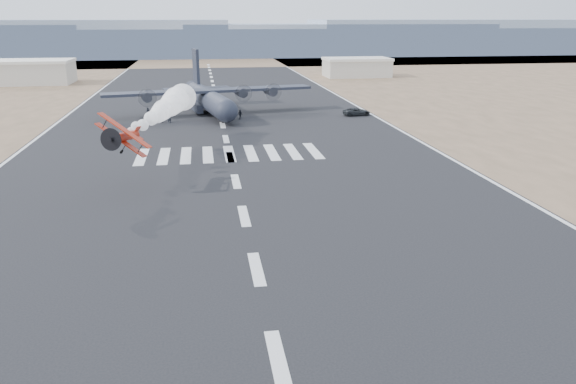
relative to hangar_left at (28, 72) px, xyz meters
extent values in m
plane|color=black|center=(52.00, -145.00, -3.41)|extent=(500.00, 500.00, 0.00)
cube|color=brown|center=(52.00, 85.00, -3.41)|extent=(500.00, 80.00, 0.00)
cube|color=#808FA3|center=(-13.00, 115.00, 5.09)|extent=(150.00, 50.00, 17.00)
cube|color=#808FA3|center=(52.00, 115.00, 3.09)|extent=(150.00, 50.00, 13.00)
cube|color=#808FA3|center=(117.00, 115.00, 4.09)|extent=(150.00, 50.00, 15.00)
cube|color=#808FA3|center=(182.00, 115.00, 5.09)|extent=(150.00, 50.00, 17.00)
cube|color=#808FA3|center=(247.00, 115.00, 3.09)|extent=(150.00, 50.00, 13.00)
cube|color=#A49E92|center=(0.00, 0.00, -0.41)|extent=(24.00, 14.00, 6.00)
cube|color=beige|center=(0.00, 0.00, 2.89)|extent=(24.50, 14.50, 0.80)
cube|color=#A49E92|center=(98.00, 5.00, -0.81)|extent=(20.00, 12.00, 5.20)
cube|color=beige|center=(98.00, 5.00, 2.09)|extent=(20.50, 12.50, 0.80)
cylinder|color=#A7130B|center=(40.10, -110.76, 2.64)|extent=(1.93, 5.40, 0.96)
sphere|color=black|center=(40.14, -110.55, 3.02)|extent=(0.74, 0.74, 0.74)
cylinder|color=black|center=(39.62, -113.26, 2.64)|extent=(1.16, 0.83, 1.06)
cylinder|color=black|center=(39.55, -113.63, 2.64)|extent=(2.30, 0.47, 2.34)
cube|color=#A7130B|center=(40.02, -111.18, 2.27)|extent=(5.54, 2.06, 3.52)
cube|color=#A7130B|center=(39.96, -111.49, 3.55)|extent=(5.71, 2.09, 3.63)
cube|color=#A7130B|center=(40.55, -108.36, 3.18)|extent=(0.28, 0.96, 1.06)
cube|color=#A7130B|center=(40.55, -108.36, 2.64)|extent=(2.23, 1.13, 0.09)
cylinder|color=black|center=(39.10, -111.43, 1.37)|extent=(0.21, 0.48, 0.47)
cylinder|color=black|center=(40.77, -111.75, 1.37)|extent=(0.21, 0.48, 0.47)
sphere|color=white|center=(40.59, -108.15, 2.64)|extent=(0.74, 0.74, 0.74)
sphere|color=white|center=(41.07, -105.64, 2.68)|extent=(1.08, 1.08, 1.08)
sphere|color=white|center=(41.55, -103.14, 2.71)|extent=(1.42, 1.42, 1.42)
sphere|color=white|center=(42.03, -100.63, 2.74)|extent=(1.76, 1.76, 1.76)
sphere|color=white|center=(42.50, -98.13, 2.77)|extent=(2.10, 2.10, 2.10)
sphere|color=white|center=(42.98, -95.62, 2.80)|extent=(2.44, 2.44, 2.44)
sphere|color=white|center=(43.46, -93.12, 2.84)|extent=(2.78, 2.78, 2.78)
sphere|color=white|center=(43.94, -90.61, 2.87)|extent=(3.12, 3.12, 3.12)
sphere|color=white|center=(44.41, -88.11, 2.90)|extent=(3.46, 3.46, 3.46)
sphere|color=white|center=(44.89, -85.60, 2.93)|extent=(3.80, 3.80, 3.80)
sphere|color=white|center=(45.37, -83.10, 2.96)|extent=(4.14, 4.14, 4.14)
cylinder|color=#212531|center=(50.00, -59.78, -0.76)|extent=(9.45, 28.81, 4.08)
sphere|color=#212531|center=(52.72, -73.80, -0.76)|extent=(4.08, 4.08, 4.08)
cone|color=#212531|center=(47.27, -45.77, -0.76)|extent=(5.17, 6.79, 4.08)
cube|color=#212531|center=(50.19, -60.78, 1.18)|extent=(40.86, 11.99, 0.51)
cylinder|color=#212531|center=(38.28, -63.62, 0.67)|extent=(2.54, 4.15, 1.84)
cylinder|color=#3F3F44|center=(38.67, -65.62, 0.67)|extent=(3.41, 0.71, 3.47)
cylinder|color=#212531|center=(44.28, -62.45, 0.67)|extent=(2.54, 4.15, 1.84)
cylinder|color=#3F3F44|center=(44.67, -64.45, 0.67)|extent=(3.41, 0.71, 3.47)
cylinder|color=#212531|center=(56.30, -60.12, 0.67)|extent=(2.54, 4.15, 1.84)
cylinder|color=#3F3F44|center=(56.69, -62.12, 0.67)|extent=(3.41, 0.71, 3.47)
cylinder|color=#212531|center=(62.30, -58.95, 0.67)|extent=(2.54, 4.15, 1.84)
cylinder|color=#3F3F44|center=(62.69, -60.95, 0.67)|extent=(3.41, 0.71, 3.47)
cube|color=#212531|center=(47.66, -47.77, 4.34)|extent=(1.48, 4.62, 8.16)
cube|color=#212531|center=(47.57, -47.27, 0.06)|extent=(14.60, 5.73, 0.36)
cube|color=#212531|center=(47.60, -59.21, -2.29)|extent=(2.37, 6.24, 1.63)
cylinder|color=black|center=(47.60, -59.21, -2.85)|extent=(0.71, 1.20, 1.12)
cube|color=#212531|center=(52.01, -58.35, -2.29)|extent=(2.37, 6.24, 1.63)
cylinder|color=black|center=(52.01, -58.35, -2.85)|extent=(0.71, 1.20, 1.12)
cylinder|color=black|center=(52.14, -70.79, -2.95)|extent=(0.58, 0.98, 0.92)
imported|color=black|center=(78.20, -66.80, -2.67)|extent=(5.54, 3.04, 1.47)
imported|color=black|center=(38.35, -62.76, -2.47)|extent=(0.78, 0.69, 1.89)
imported|color=black|center=(39.29, -64.92, -2.52)|extent=(0.96, 0.70, 1.78)
imported|color=black|center=(40.55, -64.73, -2.53)|extent=(1.10, 1.23, 1.76)
imported|color=black|center=(55.52, -67.39, -2.52)|extent=(1.13, 1.08, 1.77)
imported|color=black|center=(40.59, -63.37, -2.57)|extent=(0.68, 0.91, 1.68)
imported|color=black|center=(53.20, -64.16, -2.52)|extent=(1.29, 1.70, 1.78)
imported|color=black|center=(42.62, -69.49, -2.48)|extent=(0.71, 0.59, 1.85)
imported|color=black|center=(41.19, -68.97, -2.55)|extent=(0.71, 0.94, 1.72)
camera|label=1|loc=(48.40, -171.92, 14.93)|focal=35.00mm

